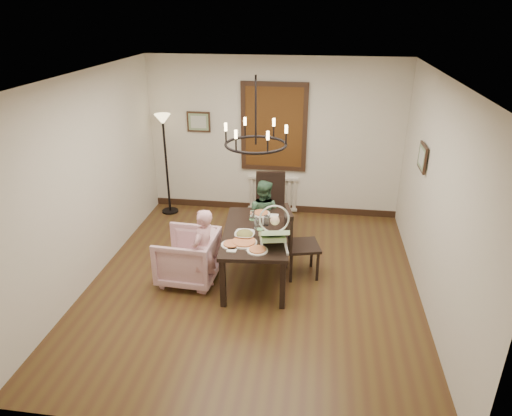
% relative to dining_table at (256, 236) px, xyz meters
% --- Properties ---
extents(room_shell, '(4.51, 5.00, 2.81)m').
position_rel_dining_table_xyz_m(room_shell, '(-0.01, 0.20, 0.76)').
color(room_shell, '#462B18').
rests_on(room_shell, ground).
extents(dining_table, '(1.01, 1.63, 0.73)m').
position_rel_dining_table_xyz_m(dining_table, '(0.00, 0.00, 0.00)').
color(dining_table, black).
rests_on(dining_table, room_shell).
extents(chair_far, '(0.54, 0.54, 1.09)m').
position_rel_dining_table_xyz_m(chair_far, '(0.06, 1.25, -0.10)').
color(chair_far, black).
rests_on(chair_far, room_shell).
extents(chair_right, '(0.56, 0.56, 1.04)m').
position_rel_dining_table_xyz_m(chair_right, '(0.64, 0.16, -0.12)').
color(chair_right, black).
rests_on(chair_right, room_shell).
extents(armchair, '(0.83, 0.81, 0.72)m').
position_rel_dining_table_xyz_m(armchair, '(-0.92, -0.21, -0.29)').
color(armchair, '#E5AFC4').
rests_on(armchair, room_shell).
extents(elderly_woman, '(0.33, 0.41, 0.98)m').
position_rel_dining_table_xyz_m(elderly_woman, '(-0.64, -0.41, -0.16)').
color(elderly_woman, '#E3A0AA').
rests_on(elderly_woman, room_shell).
extents(seated_man, '(0.54, 0.47, 0.95)m').
position_rel_dining_table_xyz_m(seated_man, '(-0.01, 0.85, -0.17)').
color(seated_man, '#3A6145').
rests_on(seated_man, room_shell).
extents(baby_bouncer, '(0.52, 0.64, 0.37)m').
position_rel_dining_table_xyz_m(baby_bouncer, '(0.28, -0.35, 0.27)').
color(baby_bouncer, '#BDEEA4').
rests_on(baby_bouncer, dining_table).
extents(salad_bowl, '(0.32, 0.32, 0.08)m').
position_rel_dining_table_xyz_m(salad_bowl, '(-0.12, -0.20, 0.12)').
color(salad_bowl, white).
rests_on(salad_bowl, dining_table).
extents(pizza_platter, '(0.34, 0.34, 0.04)m').
position_rel_dining_table_xyz_m(pizza_platter, '(-0.10, -0.38, 0.10)').
color(pizza_platter, tan).
rests_on(pizza_platter, dining_table).
extents(drinking_glass, '(0.07, 0.07, 0.13)m').
position_rel_dining_table_xyz_m(drinking_glass, '(-0.00, 0.10, 0.15)').
color(drinking_glass, silver).
rests_on(drinking_glass, dining_table).
extents(window_blinds, '(1.00, 0.03, 1.40)m').
position_rel_dining_table_xyz_m(window_blinds, '(-0.01, 2.29, 0.96)').
color(window_blinds, '#563111').
rests_on(window_blinds, room_shell).
extents(radiator, '(0.92, 0.12, 0.62)m').
position_rel_dining_table_xyz_m(radiator, '(-0.01, 2.31, -0.29)').
color(radiator, silver).
rests_on(radiator, room_shell).
extents(picture_back, '(0.42, 0.03, 0.36)m').
position_rel_dining_table_xyz_m(picture_back, '(-1.36, 2.30, 1.01)').
color(picture_back, black).
rests_on(picture_back, room_shell).
extents(picture_right, '(0.03, 0.42, 0.36)m').
position_rel_dining_table_xyz_m(picture_right, '(2.20, 0.73, 1.01)').
color(picture_right, black).
rests_on(picture_right, room_shell).
extents(floor_lamp, '(0.30, 0.30, 1.80)m').
position_rel_dining_table_xyz_m(floor_lamp, '(-1.91, 1.98, 0.26)').
color(floor_lamp, black).
rests_on(floor_lamp, room_shell).
extents(chandelier, '(0.80, 0.80, 0.04)m').
position_rel_dining_table_xyz_m(chandelier, '(0.00, 0.00, 1.31)').
color(chandelier, black).
rests_on(chandelier, room_shell).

